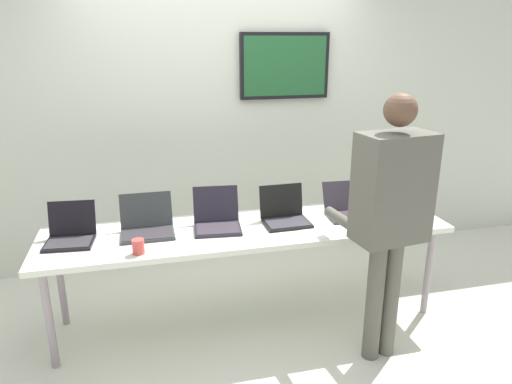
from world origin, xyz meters
name	(u,v)px	position (x,y,z in m)	size (l,w,h in m)	color
ground	(248,319)	(0.00, 0.00, -0.02)	(8.00, 8.00, 0.04)	silver
back_wall	(221,128)	(0.01, 1.13, 1.26)	(8.00, 0.11, 2.48)	beige
workbench	(248,234)	(0.00, 0.00, 0.69)	(2.87, 0.70, 0.74)	silver
equipment_box	(396,190)	(1.21, 0.09, 0.90)	(0.36, 0.36, 0.31)	#4F6259
laptop_station_0	(70,233)	(-1.19, 0.05, 0.80)	(0.33, 0.32, 0.25)	black
laptop_station_1	(147,225)	(-0.70, 0.08, 0.80)	(0.36, 0.33, 0.25)	#333838
laptop_station_2	(217,219)	(-0.21, 0.06, 0.80)	(0.36, 0.38, 0.26)	#24202C
laptop_station_3	(285,214)	(0.29, 0.04, 0.80)	(0.33, 0.30, 0.26)	black
laptop_station_4	(348,208)	(0.79, 0.06, 0.79)	(0.35, 0.35, 0.23)	#3C3541
person	(390,206)	(0.75, -0.62, 1.05)	(0.50, 0.63, 1.73)	#58574C
coffee_mug	(138,247)	(-0.76, -0.25, 0.79)	(0.08, 0.08, 0.09)	#D04740
paper_sheet	(317,230)	(0.46, -0.17, 0.74)	(0.26, 0.33, 0.00)	white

